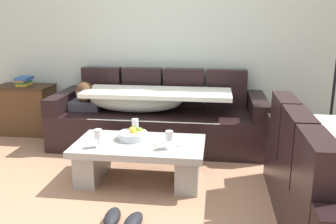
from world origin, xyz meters
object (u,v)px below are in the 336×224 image
open_magazine (169,143)px  wine_glass_near_right (169,136)px  wine_glass_far_back (135,124)px  floor_lamp (334,54)px  book_stack_on_cabinet (24,81)px  wine_glass_near_left (98,135)px  fruit_bowl (133,135)px  pair_of_shoes (123,220)px  coffee_table (140,157)px  couch_along_wall (155,118)px  side_cabinet (26,109)px

open_magazine → wine_glass_near_right: bearing=-105.0°
wine_glass_far_back → floor_lamp: (2.03, 0.84, 0.62)m
book_stack_on_cabinet → wine_glass_near_left: bearing=-44.6°
fruit_bowl → open_magazine: fruit_bowl is taller
wine_glass_near_left → pair_of_shoes: 0.85m
coffee_table → wine_glass_near_left: bearing=-154.4°
coffee_table → book_stack_on_cabinet: book_stack_on_cabinet is taller
couch_along_wall → wine_glass_far_back: couch_along_wall is taller
couch_along_wall → wine_glass_near_left: (-0.31, -1.21, 0.17)m
pair_of_shoes → floor_lamp: bearing=43.8°
coffee_table → wine_glass_near_left: wine_glass_near_left is taller
wine_glass_near_right → open_magazine: bearing=96.7°
fruit_bowl → floor_lamp: (2.03, 0.95, 0.70)m
coffee_table → book_stack_on_cabinet: bearing=144.7°
floor_lamp → pair_of_shoes: 2.86m
wine_glass_near_right → wine_glass_near_left: bearing=-176.6°
side_cabinet → open_magazine: bearing=-31.1°
coffee_table → pair_of_shoes: 0.81m
wine_glass_near_left → book_stack_on_cabinet: (-1.46, 1.44, 0.21)m
couch_along_wall → pair_of_shoes: (0.06, -1.83, -0.28)m
book_stack_on_cabinet → side_cabinet: bearing=-155.3°
wine_glass_near_right → book_stack_on_cabinet: bearing=146.3°
fruit_bowl → wine_glass_near_left: wine_glass_near_left is taller
wine_glass_near_right → side_cabinet: (-2.10, 1.40, -0.17)m
open_magazine → couch_along_wall: bearing=84.9°
side_cabinet → floor_lamp: (3.75, -0.22, 0.80)m
couch_along_wall → wine_glass_far_back: size_ratio=14.99×
coffee_table → pair_of_shoes: bearing=-87.8°
couch_along_wall → fruit_bowl: couch_along_wall is taller
wine_glass_far_back → open_magazine: wine_glass_far_back is taller
book_stack_on_cabinet → pair_of_shoes: (1.83, -2.06, -0.66)m
couch_along_wall → book_stack_on_cabinet: 1.82m
wine_glass_far_back → coffee_table: bearing=-68.4°
coffee_table → fruit_bowl: (-0.08, 0.10, 0.18)m
wine_glass_near_right → book_stack_on_cabinet: book_stack_on_cabinet is taller
side_cabinet → wine_glass_far_back: bearing=-31.6°
wine_glass_near_right → open_magazine: size_ratio=0.59×
side_cabinet → pair_of_shoes: side_cabinet is taller
coffee_table → book_stack_on_cabinet: 2.25m
coffee_table → wine_glass_near_right: 0.41m
coffee_table → pair_of_shoes: coffee_table is taller
coffee_table → fruit_bowl: 0.22m
book_stack_on_cabinet → coffee_table: bearing=-35.3°
floor_lamp → side_cabinet: bearing=176.7°
floor_lamp → pair_of_shoes: floor_lamp is taller
wine_glass_near_left → wine_glass_far_back: 0.45m
coffee_table → open_magazine: (0.28, 0.02, 0.15)m
couch_along_wall → wine_glass_near_right: couch_along_wall is taller
side_cabinet → couch_along_wall: bearing=-7.2°
book_stack_on_cabinet → pair_of_shoes: bearing=-48.4°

